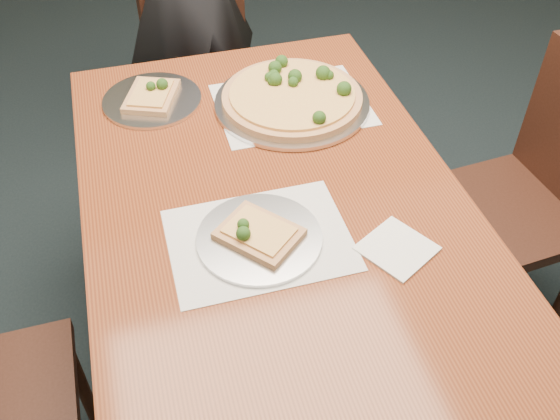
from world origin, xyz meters
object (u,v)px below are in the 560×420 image
object	(u,v)px
chair_right	(532,190)
slice_plate_near	(259,236)
slice_plate_far	(152,98)
dining_table	(280,237)
pizza_pan	(293,97)
chair_far	(210,61)

from	to	relation	value
chair_right	slice_plate_near	distance (m)	0.94
slice_plate_far	dining_table	bearing A→B (deg)	-66.67
chair_right	dining_table	bearing A→B (deg)	-86.71
chair_right	pizza_pan	distance (m)	0.77
chair_far	slice_plate_near	bearing A→B (deg)	-111.06
chair_right	slice_plate_near	size ratio (longest dim) A/B	3.25
chair_right	slice_plate_far	world-z (taller)	chair_right
chair_right	slice_plate_near	xyz separation A→B (m)	(-0.88, -0.19, 0.25)
chair_far	pizza_pan	bearing A→B (deg)	-96.27
chair_right	slice_plate_near	world-z (taller)	chair_right
dining_table	slice_plate_near	xyz separation A→B (m)	(-0.07, -0.08, 0.11)
chair_far	slice_plate_far	xyz separation A→B (m)	(-0.26, -0.57, 0.25)
chair_far	chair_right	xyz separation A→B (m)	(0.78, -0.99, 0.00)
slice_plate_far	pizza_pan	bearing A→B (deg)	-17.65
chair_far	dining_table	bearing A→B (deg)	-107.72
dining_table	chair_far	size ratio (longest dim) A/B	1.65
dining_table	chair_far	bearing A→B (deg)	88.33
slice_plate_near	slice_plate_far	size ratio (longest dim) A/B	1.00
pizza_pan	slice_plate_far	distance (m)	0.40
chair_right	slice_plate_near	bearing A→B (deg)	-82.28
slice_plate_far	slice_plate_near	bearing A→B (deg)	-75.57
pizza_pan	slice_plate_near	size ratio (longest dim) A/B	1.56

